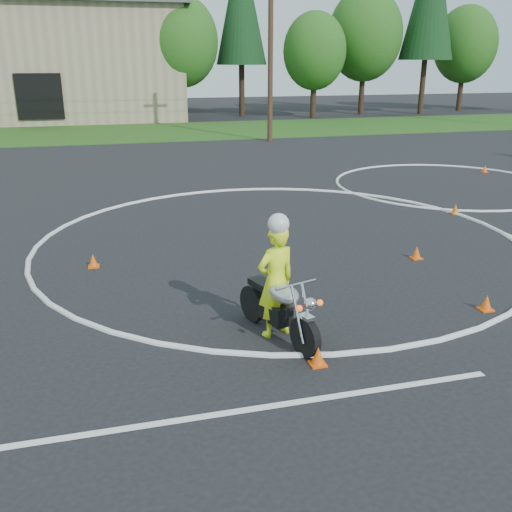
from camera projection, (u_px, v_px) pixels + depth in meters
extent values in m
plane|color=black|center=(321.00, 283.00, 11.78)|extent=(120.00, 120.00, 0.00)
cube|color=#1E4714|center=(169.00, 131.00, 36.44)|extent=(120.00, 10.00, 0.02)
torus|color=silver|center=(278.00, 240.00, 14.52)|extent=(12.12, 12.12, 0.12)
torus|color=silver|center=(446.00, 184.00, 21.03)|extent=(8.10, 8.10, 0.10)
cube|color=silver|center=(215.00, 415.00, 7.40)|extent=(8.00, 0.12, 0.01)
cylinder|color=black|center=(305.00, 337.00, 8.79)|extent=(0.32, 0.66, 0.65)
cylinder|color=black|center=(253.00, 303.00, 9.99)|extent=(0.32, 0.66, 0.65)
cube|color=black|center=(275.00, 312.00, 9.40)|extent=(0.47, 0.66, 0.32)
ellipsoid|color=silver|center=(283.00, 293.00, 9.09)|extent=(0.58, 0.78, 0.30)
cube|color=black|center=(265.00, 285.00, 9.54)|extent=(0.47, 0.70, 0.11)
cylinder|color=silver|center=(297.00, 314.00, 8.69)|extent=(0.16, 0.38, 0.87)
cylinder|color=silver|center=(307.00, 311.00, 8.78)|extent=(0.16, 0.38, 0.87)
cube|color=silver|center=(307.00, 317.00, 8.66)|extent=(0.22, 0.27, 0.05)
cylinder|color=silver|center=(296.00, 285.00, 8.75)|extent=(0.73, 0.27, 0.04)
sphere|color=silver|center=(311.00, 304.00, 8.51)|extent=(0.19, 0.19, 0.19)
sphere|color=#FF480C|center=(299.00, 308.00, 8.44)|extent=(0.10, 0.10, 0.10)
sphere|color=#EC590B|center=(320.00, 303.00, 8.64)|extent=(0.10, 0.10, 0.10)
cylinder|color=silver|center=(269.00, 307.00, 9.87)|extent=(0.35, 0.85, 0.09)
imported|color=#E2FF1A|center=(276.00, 281.00, 9.28)|extent=(0.80, 0.65, 1.91)
sphere|color=silver|center=(279.00, 224.00, 8.91)|extent=(0.34, 0.34, 0.34)
cone|color=#ED530C|center=(93.00, 261.00, 12.64)|extent=(0.22, 0.22, 0.30)
cube|color=#ED530C|center=(94.00, 266.00, 12.68)|extent=(0.24, 0.24, 0.03)
cone|color=#ED530C|center=(486.00, 303.00, 10.46)|extent=(0.22, 0.22, 0.30)
cube|color=#ED530C|center=(485.00, 309.00, 10.50)|extent=(0.24, 0.24, 0.03)
cone|color=#ED530C|center=(417.00, 252.00, 13.17)|extent=(0.22, 0.22, 0.30)
cube|color=#ED530C|center=(416.00, 258.00, 13.21)|extent=(0.24, 0.24, 0.03)
cone|color=#ED530C|center=(485.00, 169.00, 23.25)|extent=(0.22, 0.22, 0.30)
cube|color=#ED530C|center=(484.00, 172.00, 23.30)|extent=(0.24, 0.24, 0.03)
cone|color=#ED530C|center=(318.00, 356.00, 8.58)|extent=(0.22, 0.22, 0.30)
cube|color=#ED530C|center=(318.00, 364.00, 8.62)|extent=(0.24, 0.24, 0.03)
cone|color=#ED530C|center=(455.00, 209.00, 17.01)|extent=(0.22, 0.22, 0.30)
cube|color=#ED530C|center=(455.00, 213.00, 17.05)|extent=(0.24, 0.24, 0.03)
cube|color=black|center=(39.00, 96.00, 38.32)|extent=(3.00, 0.16, 3.00)
cylinder|color=#382619|center=(183.00, 98.00, 42.79)|extent=(0.44, 0.44, 3.24)
ellipsoid|color=#1E5116|center=(181.00, 42.00, 41.50)|extent=(5.40, 5.40, 6.48)
cylinder|color=#382619|center=(242.00, 91.00, 45.71)|extent=(0.44, 0.44, 3.96)
cone|color=black|center=(241.00, 0.00, 43.54)|extent=(3.96, 3.96, 9.35)
cylinder|color=#382619|center=(313.00, 99.00, 44.36)|extent=(0.44, 0.44, 2.88)
ellipsoid|color=#1E5116|center=(315.00, 51.00, 43.21)|extent=(4.80, 4.80, 5.76)
cylinder|color=#382619|center=(362.00, 92.00, 47.29)|extent=(0.44, 0.44, 3.60)
ellipsoid|color=#1E5116|center=(365.00, 35.00, 45.85)|extent=(6.00, 6.00, 7.20)
cylinder|color=#382619|center=(422.00, 87.00, 47.47)|extent=(0.44, 0.44, 4.32)
cylinder|color=#382619|center=(460.00, 92.00, 50.69)|extent=(0.44, 0.44, 3.24)
ellipsoid|color=#1E5116|center=(465.00, 44.00, 49.39)|extent=(5.40, 5.40, 6.48)
cylinder|color=#382619|center=(129.00, 100.00, 42.79)|extent=(0.44, 0.44, 2.88)
ellipsoid|color=#1E5116|center=(125.00, 51.00, 41.64)|extent=(4.80, 4.80, 5.76)
cylinder|color=#473321|center=(271.00, 47.00, 30.54)|extent=(0.28, 0.28, 10.00)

